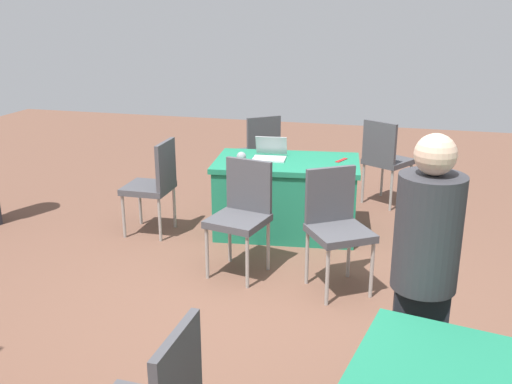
{
  "coord_description": "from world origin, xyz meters",
  "views": [
    {
      "loc": [
        -0.96,
        3.83,
        2.19
      ],
      "look_at": [
        0.06,
        -0.02,
        0.9
      ],
      "focal_mm": 40.52,
      "sensor_mm": 36.0,
      "label": 1
    }
  ],
  "objects_px": {
    "chair_by_pillar": "(155,181)",
    "table_foreground": "(286,196)",
    "scissors_red": "(341,160)",
    "laptop_silver": "(270,155)",
    "person_presenter": "(424,267)",
    "chair_tucked_right": "(259,149)",
    "chair_back_row": "(336,221)",
    "yarn_ball": "(241,157)",
    "chair_aisle": "(385,156)",
    "chair_near_front": "(242,210)"
  },
  "relations": [
    {
      "from": "table_foreground",
      "to": "scissors_red",
      "type": "height_order",
      "value": "scissors_red"
    },
    {
      "from": "chair_back_row",
      "to": "yarn_ball",
      "type": "height_order",
      "value": "chair_back_row"
    },
    {
      "from": "table_foreground",
      "to": "chair_tucked_right",
      "type": "xyz_separation_m",
      "value": [
        0.57,
        -1.11,
        0.19
      ]
    },
    {
      "from": "chair_tucked_right",
      "to": "yarn_ball",
      "type": "relative_size",
      "value": 10.34
    },
    {
      "from": "chair_tucked_right",
      "to": "person_presenter",
      "type": "distance_m",
      "value": 4.05
    },
    {
      "from": "chair_aisle",
      "to": "yarn_ball",
      "type": "bearing_deg",
      "value": -105.83
    },
    {
      "from": "chair_near_front",
      "to": "chair_aisle",
      "type": "bearing_deg",
      "value": -104.55
    },
    {
      "from": "table_foreground",
      "to": "person_presenter",
      "type": "bearing_deg",
      "value": 116.73
    },
    {
      "from": "yarn_ball",
      "to": "chair_by_pillar",
      "type": "bearing_deg",
      "value": 16.67
    },
    {
      "from": "chair_near_front",
      "to": "person_presenter",
      "type": "bearing_deg",
      "value": 146.28
    },
    {
      "from": "table_foreground",
      "to": "person_presenter",
      "type": "distance_m",
      "value": 2.84
    },
    {
      "from": "person_presenter",
      "to": "chair_tucked_right",
      "type": "bearing_deg",
      "value": -65.13
    },
    {
      "from": "chair_tucked_right",
      "to": "chair_by_pillar",
      "type": "distance_m",
      "value": 1.64
    },
    {
      "from": "laptop_silver",
      "to": "chair_near_front",
      "type": "bearing_deg",
      "value": 85.53
    },
    {
      "from": "chair_back_row",
      "to": "scissors_red",
      "type": "distance_m",
      "value": 1.25
    },
    {
      "from": "chair_tucked_right",
      "to": "person_presenter",
      "type": "height_order",
      "value": "person_presenter"
    },
    {
      "from": "chair_aisle",
      "to": "chair_back_row",
      "type": "relative_size",
      "value": 1.0
    },
    {
      "from": "laptop_silver",
      "to": "person_presenter",
      "type": "bearing_deg",
      "value": 114.56
    },
    {
      "from": "chair_back_row",
      "to": "yarn_ball",
      "type": "relative_size",
      "value": 10.42
    },
    {
      "from": "person_presenter",
      "to": "yarn_ball",
      "type": "relative_size",
      "value": 17.07
    },
    {
      "from": "table_foreground",
      "to": "yarn_ball",
      "type": "bearing_deg",
      "value": 18.07
    },
    {
      "from": "chair_by_pillar",
      "to": "table_foreground",
      "type": "bearing_deg",
      "value": -73.82
    },
    {
      "from": "table_foreground",
      "to": "chair_by_pillar",
      "type": "xyz_separation_m",
      "value": [
        1.24,
        0.38,
        0.17
      ]
    },
    {
      "from": "chair_near_front",
      "to": "chair_by_pillar",
      "type": "height_order",
      "value": "chair_near_front"
    },
    {
      "from": "table_foreground",
      "to": "chair_by_pillar",
      "type": "relative_size",
      "value": 1.58
    },
    {
      "from": "chair_back_row",
      "to": "person_presenter",
      "type": "xyz_separation_m",
      "value": [
        -0.62,
        1.4,
        0.32
      ]
    },
    {
      "from": "chair_aisle",
      "to": "chair_by_pillar",
      "type": "xyz_separation_m",
      "value": [
        2.14,
        1.47,
        -0.03
      ]
    },
    {
      "from": "chair_near_front",
      "to": "chair_by_pillar",
      "type": "bearing_deg",
      "value": -17.43
    },
    {
      "from": "chair_aisle",
      "to": "laptop_silver",
      "type": "distance_m",
      "value": 1.52
    },
    {
      "from": "chair_by_pillar",
      "to": "laptop_silver",
      "type": "height_order",
      "value": "chair_by_pillar"
    },
    {
      "from": "chair_by_pillar",
      "to": "yarn_ball",
      "type": "height_order",
      "value": "chair_by_pillar"
    },
    {
      "from": "chair_tucked_right",
      "to": "yarn_ball",
      "type": "distance_m",
      "value": 1.28
    },
    {
      "from": "chair_tucked_right",
      "to": "chair_aisle",
      "type": "relative_size",
      "value": 0.99
    },
    {
      "from": "chair_near_front",
      "to": "chair_back_row",
      "type": "height_order",
      "value": "chair_back_row"
    },
    {
      "from": "table_foreground",
      "to": "chair_back_row",
      "type": "height_order",
      "value": "chair_back_row"
    },
    {
      "from": "chair_aisle",
      "to": "scissors_red",
      "type": "relative_size",
      "value": 5.44
    },
    {
      "from": "chair_back_row",
      "to": "yarn_ball",
      "type": "distance_m",
      "value": 1.44
    },
    {
      "from": "chair_aisle",
      "to": "scissors_red",
      "type": "xyz_separation_m",
      "value": [
        0.38,
        0.96,
        0.17
      ]
    },
    {
      "from": "chair_tucked_right",
      "to": "chair_by_pillar",
      "type": "bearing_deg",
      "value": -153.33
    },
    {
      "from": "laptop_silver",
      "to": "scissors_red",
      "type": "distance_m",
      "value": 0.71
    },
    {
      "from": "chair_near_front",
      "to": "chair_by_pillar",
      "type": "xyz_separation_m",
      "value": [
        1.07,
        -0.62,
        -0.01
      ]
    },
    {
      "from": "scissors_red",
      "to": "chair_aisle",
      "type": "bearing_deg",
      "value": -179.41
    },
    {
      "from": "yarn_ball",
      "to": "chair_near_front",
      "type": "bearing_deg",
      "value": 106.37
    },
    {
      "from": "chair_tucked_right",
      "to": "chair_aisle",
      "type": "bearing_deg",
      "value": -40.0
    },
    {
      "from": "chair_tucked_right",
      "to": "chair_by_pillar",
      "type": "xyz_separation_m",
      "value": [
        0.68,
        1.5,
        -0.02
      ]
    },
    {
      "from": "chair_back_row",
      "to": "scissors_red",
      "type": "xyz_separation_m",
      "value": [
        0.11,
        -1.23,
        0.18
      ]
    },
    {
      "from": "chair_aisle",
      "to": "yarn_ball",
      "type": "distance_m",
      "value": 1.82
    },
    {
      "from": "chair_tucked_right",
      "to": "person_presenter",
      "type": "relative_size",
      "value": 0.61
    },
    {
      "from": "laptop_silver",
      "to": "yarn_ball",
      "type": "relative_size",
      "value": 3.65
    },
    {
      "from": "chair_near_front",
      "to": "scissors_red",
      "type": "xyz_separation_m",
      "value": [
        -0.69,
        -1.14,
        0.19
      ]
    }
  ]
}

